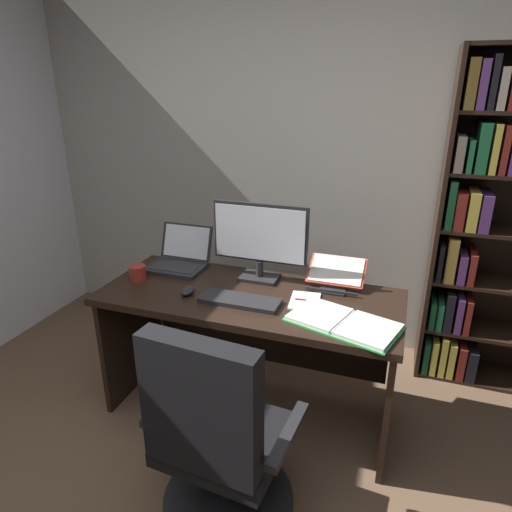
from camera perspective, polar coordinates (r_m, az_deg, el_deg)
wall_back at (r=3.24m, az=6.14°, el=11.32°), size 4.61×0.12×2.56m
desk at (r=2.60m, az=-0.23°, el=-8.36°), size 1.62×0.68×0.76m
bookshelf at (r=3.03m, az=28.51°, el=2.91°), size 0.97×0.33×2.02m
office_chair at (r=2.04m, az=-4.90°, el=-22.87°), size 0.64×0.60×0.98m
monitor at (r=2.54m, az=0.51°, el=1.93°), size 0.55×0.16×0.45m
laptop at (r=2.81m, az=-9.69°, el=-0.37°), size 0.34×0.32×0.23m
keyboard at (r=2.34m, az=-2.07°, el=-5.66°), size 0.42×0.15×0.02m
computer_mouse at (r=2.45m, az=-8.64°, el=-4.39°), size 0.06×0.10×0.04m
reading_stand_with_book at (r=2.55m, az=10.10°, el=-2.21°), size 0.32×0.26×0.14m
open_binder at (r=2.18m, az=11.00°, el=-8.25°), size 0.57×0.41×0.02m
notepad at (r=2.36m, az=6.19°, el=-5.71°), size 0.17×0.23×0.01m
pen at (r=2.36m, az=6.68°, el=-5.58°), size 0.14×0.02×0.01m
coffee_mug at (r=2.68m, az=-14.73°, el=-2.08°), size 0.09×0.09×0.09m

